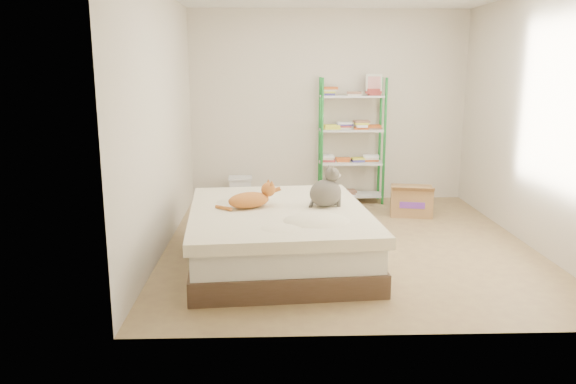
{
  "coord_description": "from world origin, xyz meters",
  "views": [
    {
      "loc": [
        -0.82,
        -5.69,
        1.83
      ],
      "look_at": [
        -0.64,
        -0.26,
        0.62
      ],
      "focal_mm": 35.0,
      "sensor_mm": 36.0,
      "label": 1
    }
  ],
  "objects_px": {
    "white_bin": "(241,190)",
    "orange_cat": "(249,198)",
    "grey_cat": "(326,187)",
    "cardboard_box": "(411,201)",
    "shelf_unit": "(352,139)",
    "bed": "(279,235)"
  },
  "relations": [
    {
      "from": "orange_cat",
      "to": "grey_cat",
      "type": "distance_m",
      "value": 0.74
    },
    {
      "from": "cardboard_box",
      "to": "white_bin",
      "type": "relative_size",
      "value": 1.58
    },
    {
      "from": "bed",
      "to": "orange_cat",
      "type": "distance_m",
      "value": 0.46
    },
    {
      "from": "grey_cat",
      "to": "shelf_unit",
      "type": "bearing_deg",
      "value": -33.06
    },
    {
      "from": "grey_cat",
      "to": "orange_cat",
      "type": "bearing_deg",
      "value": 73.2
    },
    {
      "from": "orange_cat",
      "to": "bed",
      "type": "bearing_deg",
      "value": -31.22
    },
    {
      "from": "cardboard_box",
      "to": "white_bin",
      "type": "height_order",
      "value": "cardboard_box"
    },
    {
      "from": "bed",
      "to": "white_bin",
      "type": "height_order",
      "value": "bed"
    },
    {
      "from": "shelf_unit",
      "to": "bed",
      "type": "bearing_deg",
      "value": -113.16
    },
    {
      "from": "orange_cat",
      "to": "white_bin",
      "type": "bearing_deg",
      "value": 71.7
    },
    {
      "from": "bed",
      "to": "grey_cat",
      "type": "relative_size",
      "value": 5.71
    },
    {
      "from": "bed",
      "to": "shelf_unit",
      "type": "distance_m",
      "value": 2.72
    },
    {
      "from": "bed",
      "to": "orange_cat",
      "type": "bearing_deg",
      "value": 167.33
    },
    {
      "from": "orange_cat",
      "to": "grey_cat",
      "type": "xyz_separation_m",
      "value": [
        0.73,
        0.03,
        0.09
      ]
    },
    {
      "from": "white_bin",
      "to": "orange_cat",
      "type": "bearing_deg",
      "value": -85.15
    },
    {
      "from": "grey_cat",
      "to": "shelf_unit",
      "type": "xyz_separation_m",
      "value": [
        0.59,
        2.37,
        0.16
      ]
    },
    {
      "from": "bed",
      "to": "grey_cat",
      "type": "height_order",
      "value": "grey_cat"
    },
    {
      "from": "orange_cat",
      "to": "shelf_unit",
      "type": "distance_m",
      "value": 2.75
    },
    {
      "from": "shelf_unit",
      "to": "white_bin",
      "type": "distance_m",
      "value": 1.67
    },
    {
      "from": "orange_cat",
      "to": "cardboard_box",
      "type": "height_order",
      "value": "orange_cat"
    },
    {
      "from": "bed",
      "to": "shelf_unit",
      "type": "relative_size",
      "value": 1.25
    },
    {
      "from": "cardboard_box",
      "to": "white_bin",
      "type": "xyz_separation_m",
      "value": [
        -2.19,
        0.7,
        0.0
      ]
    }
  ]
}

